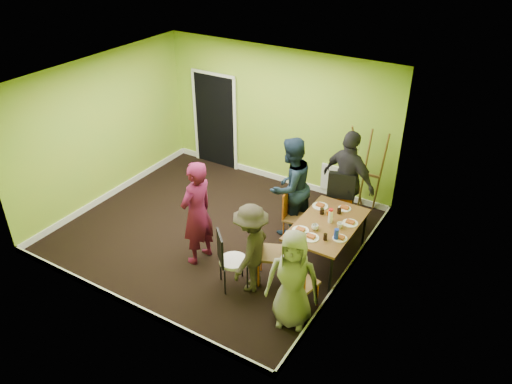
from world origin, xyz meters
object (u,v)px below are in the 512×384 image
at_px(chair_bentwood, 229,258).
at_px(person_back_end, 348,181).
at_px(chair_left_near, 266,247).
at_px(person_left_near, 251,248).
at_px(chair_back_end, 341,193).
at_px(person_standing, 197,213).
at_px(easel, 367,173).
at_px(orange_bottle, 328,213).
at_px(thermos, 330,216).
at_px(person_front_end, 293,279).
at_px(person_left_far, 290,187).
at_px(chair_left_far, 292,213).
at_px(blue_bottle, 336,234).
at_px(chair_front_end, 299,281).
at_px(dining_table, 327,226).

bearing_deg(chair_bentwood, person_back_end, 114.79).
distance_m(chair_left_near, person_left_near, 0.32).
relative_size(chair_back_end, person_standing, 0.64).
bearing_deg(chair_bentwood, easel, 116.14).
height_order(orange_bottle, person_back_end, person_back_end).
xyz_separation_m(chair_back_end, thermos, (0.19, -0.86, 0.06)).
distance_m(chair_bentwood, person_left_near, 0.38).
relative_size(chair_left_near, easel, 0.61).
height_order(chair_left_near, person_standing, person_standing).
bearing_deg(person_front_end, person_left_near, 141.39).
bearing_deg(person_left_far, orange_bottle, 88.81).
bearing_deg(orange_bottle, person_standing, -144.26).
height_order(chair_left_far, chair_left_near, chair_left_near).
bearing_deg(blue_bottle, person_standing, -162.12).
bearing_deg(chair_bentwood, chair_left_near, 92.27).
bearing_deg(chair_back_end, chair_front_end, 80.14).
bearing_deg(chair_back_end, person_left_far, 10.87).
distance_m(chair_left_near, chair_back_end, 1.85).
bearing_deg(person_back_end, person_front_end, 114.76).
distance_m(chair_left_far, chair_back_end, 0.91).
xyz_separation_m(chair_left_near, chair_back_end, (0.44, 1.79, 0.19)).
xyz_separation_m(person_standing, person_left_far, (0.87, 1.49, 0.01)).
xyz_separation_m(thermos, blue_bottle, (0.26, -0.38, -0.02)).
relative_size(chair_left_far, person_front_end, 0.61).
xyz_separation_m(chair_left_far, blue_bottle, (1.07, -0.64, 0.33)).
xyz_separation_m(blue_bottle, person_left_far, (-1.21, 0.82, 0.06)).
relative_size(chair_left_near, chair_bentwood, 1.10).
xyz_separation_m(chair_bentwood, blue_bottle, (1.28, 0.98, 0.30)).
xyz_separation_m(dining_table, chair_front_end, (0.13, -1.20, -0.17)).
relative_size(easel, person_left_far, 0.98).
bearing_deg(easel, chair_front_end, -87.63).
relative_size(blue_bottle, person_left_far, 0.10).
height_order(chair_bentwood, person_left_near, person_left_near).
bearing_deg(chair_front_end, dining_table, 107.55).
distance_m(chair_left_near, orange_bottle, 1.22).
distance_m(chair_left_near, person_standing, 1.23).
xyz_separation_m(dining_table, blue_bottle, (0.28, -0.32, 0.14)).
height_order(dining_table, easel, easel).
bearing_deg(person_front_end, chair_left_near, 123.73).
bearing_deg(chair_front_end, chair_left_near, 166.78).
distance_m(thermos, person_front_end, 1.54).
bearing_deg(chair_front_end, orange_bottle, 110.62).
relative_size(chair_left_near, blue_bottle, 5.96).
bearing_deg(dining_table, easel, 89.85).
relative_size(dining_table, chair_front_end, 1.61).
distance_m(person_left_far, person_left_near, 1.67).
distance_m(easel, orange_bottle, 1.49).
height_order(blue_bottle, person_front_end, person_front_end).
distance_m(person_standing, person_left_near, 1.11).
xyz_separation_m(chair_back_end, blue_bottle, (0.45, -1.24, 0.04)).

